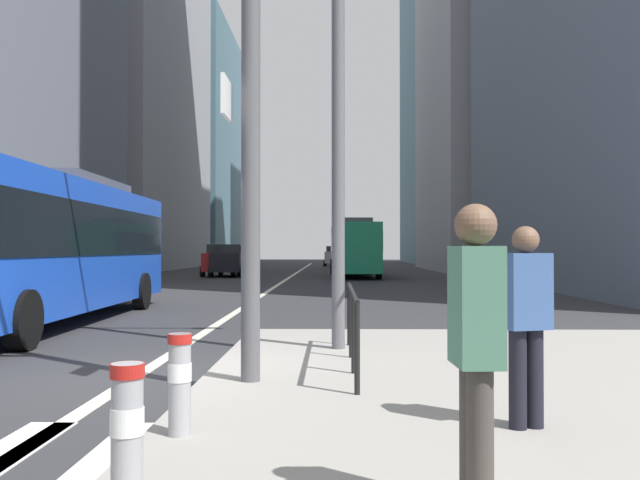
{
  "coord_description": "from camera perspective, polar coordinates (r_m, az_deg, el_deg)",
  "views": [
    {
      "loc": [
        2.55,
        -8.85,
        1.66
      ],
      "look_at": [
        1.62,
        38.85,
        2.29
      ],
      "focal_mm": 38.29,
      "sensor_mm": 36.0,
      "label": 1
    }
  ],
  "objects": [
    {
      "name": "pedestrian_waiting",
      "position": [
        6.04,
        16.83,
        -6.07
      ],
      "size": [
        0.43,
        0.34,
        1.7
      ],
      "color": "black",
      "rests_on": "median_island"
    },
    {
      "name": "car_receding_far",
      "position": [
        66.39,
        1.21,
        -1.34
      ],
      "size": [
        2.12,
        4.41,
        1.94
      ],
      "color": "silver",
      "rests_on": "ground"
    },
    {
      "name": "pedestrian_railing",
      "position": [
        8.93,
        2.72,
        -5.9
      ],
      "size": [
        0.06,
        3.68,
        0.98
      ],
      "color": "black",
      "rests_on": "median_island"
    },
    {
      "name": "city_bus_red_receding",
      "position": [
        41.0,
        2.84,
        -0.51
      ],
      "size": [
        2.88,
        10.75,
        3.4
      ],
      "color": "#198456",
      "rests_on": "ground"
    },
    {
      "name": "traffic_signal_gantry",
      "position": [
        8.69,
        -19.82,
        15.69
      ],
      "size": [
        6.13,
        0.65,
        6.0
      ],
      "color": "#515156",
      "rests_on": "median_island"
    },
    {
      "name": "bollard_front",
      "position": [
        4.16,
        -15.82,
        -15.08
      ],
      "size": [
        0.2,
        0.2,
        0.86
      ],
      "color": "#99999E",
      "rests_on": "median_island"
    },
    {
      "name": "city_bus_blue_oncoming",
      "position": [
        16.14,
        -22.11,
        -0.07
      ],
      "size": [
        2.93,
        11.97,
        3.4
      ],
      "color": "blue",
      "rests_on": "ground"
    },
    {
      "name": "pedestrian_walking",
      "position": [
        3.92,
        12.9,
        -8.42
      ],
      "size": [
        0.26,
        0.39,
        1.76
      ],
      "color": "#423D38",
      "rests_on": "median_island"
    },
    {
      "name": "office_tower_left_mid",
      "position": [
        62.21,
        -16.66,
        12.35
      ],
      "size": [
        11.66,
        24.91,
        31.46
      ],
      "primitive_type": "cube",
      "color": "#9E9EA3",
      "rests_on": "ground"
    },
    {
      "name": "office_tower_right_mid",
      "position": [
        58.71,
        16.03,
        16.99
      ],
      "size": [
        13.58,
        19.22,
        39.07
      ],
      "primitive_type": "cube",
      "color": "#9E9EA3",
      "rests_on": "ground"
    },
    {
      "name": "ground_plane",
      "position": [
        29.01,
        -3.94,
        -4.04
      ],
      "size": [
        160.0,
        160.0,
        0.0
      ],
      "primitive_type": "plane",
      "color": "#303033"
    },
    {
      "name": "street_lamp_post",
      "position": [
        10.97,
        1.53,
        18.53
      ],
      "size": [
        5.5,
        0.32,
        8.0
      ],
      "color": "#56565B",
      "rests_on": "median_island"
    },
    {
      "name": "bollard_left",
      "position": [
        5.75,
        -11.65,
        -11.27
      ],
      "size": [
        0.2,
        0.2,
        0.82
      ],
      "color": "#99999E",
      "rests_on": "median_island"
    },
    {
      "name": "car_receding_near",
      "position": [
        54.65,
        2.44,
        -1.46
      ],
      "size": [
        2.21,
        4.52,
        1.94
      ],
      "color": "#232838",
      "rests_on": "ground"
    },
    {
      "name": "car_oncoming_mid",
      "position": [
        42.18,
        -8.24,
        -1.66
      ],
      "size": [
        2.09,
        4.08,
        1.94
      ],
      "color": "maroon",
      "rests_on": "ground"
    },
    {
      "name": "office_tower_right_far",
      "position": [
        84.63,
        11.25,
        13.94
      ],
      "size": [
        10.85,
        23.5,
        46.24
      ],
      "primitive_type": "cube",
      "color": "slate",
      "rests_on": "ground"
    },
    {
      "name": "median_island",
      "position": [
        8.54,
        21.75,
        -11.39
      ],
      "size": [
        9.0,
        10.0,
        0.15
      ],
      "primitive_type": "cube",
      "color": "gray",
      "rests_on": "ground"
    },
    {
      "name": "car_oncoming_far",
      "position": [
        41.51,
        -7.44,
        -1.68
      ],
      "size": [
        2.17,
        4.34,
        1.94
      ],
      "color": "black",
      "rests_on": "ground"
    },
    {
      "name": "office_tower_left_far",
      "position": [
        88.89,
        -11.04,
        7.68
      ],
      "size": [
        11.25,
        23.14,
        29.38
      ],
      "primitive_type": "cube",
      "color": "slate",
      "rests_on": "ground"
    },
    {
      "name": "lane_centre_line",
      "position": [
        38.97,
        -2.64,
        -3.19
      ],
      "size": [
        0.2,
        80.0,
        0.01
      ],
      "primitive_type": "cube",
      "color": "beige",
      "rests_on": "ground"
    }
  ]
}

